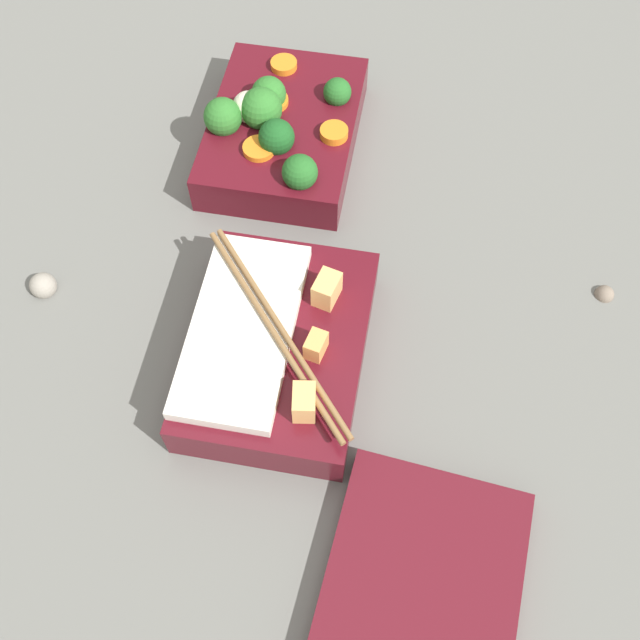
# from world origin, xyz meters

# --- Properties ---
(ground_plane) EXTENTS (3.00, 3.00, 0.00)m
(ground_plane) POSITION_xyz_m (0.00, 0.00, 0.00)
(ground_plane) COLOR slate
(bento_tray_vegetable) EXTENTS (0.20, 0.15, 0.07)m
(bento_tray_vegetable) POSITION_xyz_m (-0.11, -0.02, 0.03)
(bento_tray_vegetable) COLOR #510F19
(bento_tray_vegetable) RESTS_ON ground_plane
(bento_tray_rice) EXTENTS (0.20, 0.15, 0.07)m
(bento_tray_rice) POSITION_xyz_m (0.13, 0.03, 0.03)
(bento_tray_rice) COLOR #510F19
(bento_tray_rice) RESTS_ON ground_plane
(bento_lid) EXTENTS (0.21, 0.16, 0.02)m
(bento_lid) POSITION_xyz_m (0.31, 0.17, 0.01)
(bento_lid) COLOR #510F19
(bento_lid) RESTS_ON ground_plane
(pebble_0) EXTENTS (0.02, 0.02, 0.02)m
(pebble_0) POSITION_xyz_m (0.10, -0.20, 0.01)
(pebble_0) COLOR gray
(pebble_0) RESTS_ON ground_plane
(pebble_2) EXTENTS (0.02, 0.02, 0.02)m
(pebble_2) POSITION_xyz_m (0.01, 0.31, 0.00)
(pebble_2) COLOR #7A6B5B
(pebble_2) RESTS_ON ground_plane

